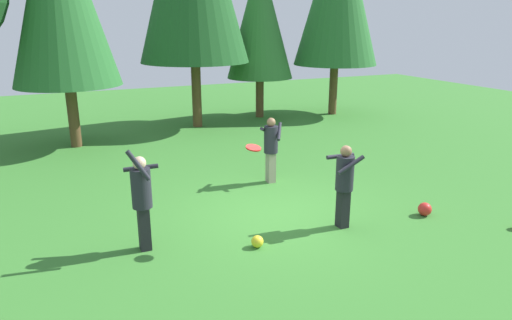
# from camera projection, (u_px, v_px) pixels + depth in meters

# --- Properties ---
(ground_plane) EXTENTS (40.00, 40.00, 0.00)m
(ground_plane) POSITION_uv_depth(u_px,v_px,m) (278.00, 215.00, 9.53)
(ground_plane) COLOR #387A2D
(person_thrower) EXTENTS (0.59, 0.59, 1.87)m
(person_thrower) POSITION_uv_depth(u_px,v_px,m) (142.00, 195.00, 7.82)
(person_thrower) COLOR black
(person_thrower) RESTS_ON ground_plane
(person_catcher) EXTENTS (0.58, 0.52, 1.64)m
(person_catcher) POSITION_uv_depth(u_px,v_px,m) (344.00, 180.00, 8.72)
(person_catcher) COLOR black
(person_catcher) RESTS_ON ground_plane
(person_bystander) EXTENTS (0.69, 0.71, 1.63)m
(person_bystander) POSITION_uv_depth(u_px,v_px,m) (271.00, 145.00, 11.21)
(person_bystander) COLOR gray
(person_bystander) RESTS_ON ground_plane
(frisbee) EXTENTS (0.36, 0.36, 0.08)m
(frisbee) POSITION_uv_depth(u_px,v_px,m) (253.00, 148.00, 7.89)
(frisbee) COLOR red
(ball_yellow) EXTENTS (0.22, 0.22, 0.22)m
(ball_yellow) POSITION_uv_depth(u_px,v_px,m) (257.00, 241.00, 8.15)
(ball_yellow) COLOR yellow
(ball_yellow) RESTS_ON ground_plane
(ball_red) EXTENTS (0.28, 0.28, 0.28)m
(ball_red) POSITION_uv_depth(u_px,v_px,m) (425.00, 209.00, 9.47)
(ball_red) COLOR red
(ball_red) RESTS_ON ground_plane
(tree_right) EXTENTS (2.65, 2.65, 6.33)m
(tree_right) POSITION_uv_depth(u_px,v_px,m) (260.00, 18.00, 18.15)
(tree_right) COLOR brown
(tree_right) RESTS_ON ground_plane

